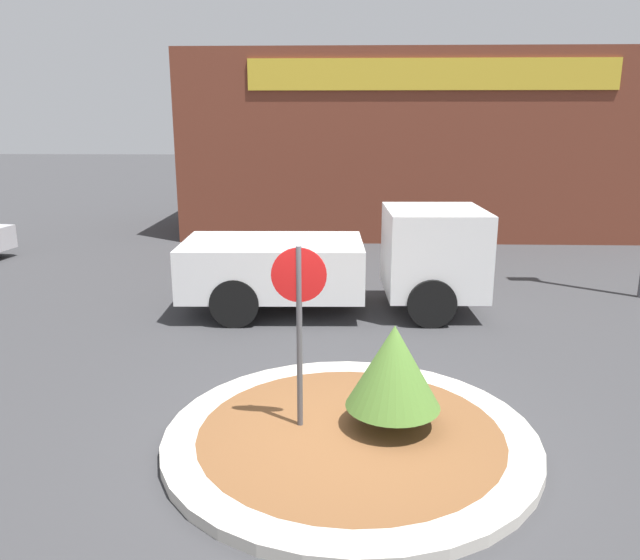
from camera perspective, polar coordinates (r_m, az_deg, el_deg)
ground_plane at (r=7.89m, az=2.77°, el=-14.60°), size 120.00×120.00×0.00m
traffic_island at (r=7.85m, az=2.77°, el=-14.15°), size 4.53×4.53×0.14m
stop_sign at (r=7.40m, az=-1.92°, el=-2.63°), size 0.66×0.07×2.41m
island_shrub at (r=7.66m, az=6.76°, el=-7.83°), size 1.17×1.17×1.31m
utility_truck at (r=12.58m, az=2.30°, el=1.78°), size 6.05×2.43×2.10m
storefront_building at (r=22.46m, az=8.91°, el=12.18°), size 15.52×6.07×5.88m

